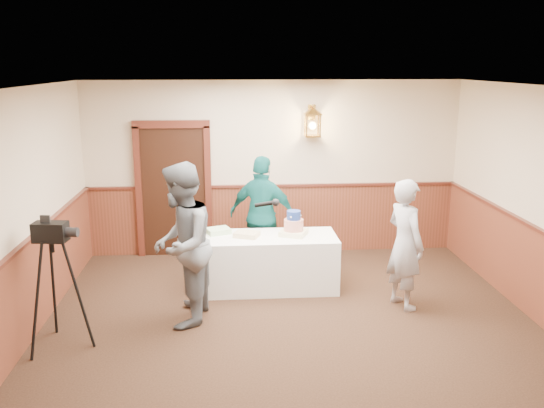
{
  "coord_description": "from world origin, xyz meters",
  "views": [
    {
      "loc": [
        -0.69,
        -5.62,
        3.05
      ],
      "look_at": [
        -0.15,
        1.7,
        1.25
      ],
      "focal_mm": 38.0,
      "sensor_mm": 36.0,
      "label": 1
    }
  ],
  "objects": [
    {
      "name": "room_shell",
      "position": [
        -0.05,
        0.45,
        1.52
      ],
      "size": [
        6.02,
        7.02,
        2.81
      ],
      "color": "beige",
      "rests_on": "ground"
    },
    {
      "name": "display_table",
      "position": [
        -0.15,
        1.9,
        0.38
      ],
      "size": [
        1.8,
        0.8,
        0.75
      ],
      "primitive_type": "cube",
      "color": "white",
      "rests_on": "ground"
    },
    {
      "name": "assistant_p",
      "position": [
        -0.23,
        2.51,
        0.88
      ],
      "size": [
        1.12,
        0.81,
        1.76
      ],
      "primitive_type": "imported",
      "rotation": [
        0.0,
        0.0,
        2.72
      ],
      "color": "#115957",
      "rests_on": "ground"
    },
    {
      "name": "ground",
      "position": [
        0.0,
        0.0,
        0.0
      ],
      "size": [
        7.0,
        7.0,
        0.0
      ],
      "primitive_type": "plane",
      "color": "black",
      "rests_on": "ground"
    },
    {
      "name": "sheet_cake_green",
      "position": [
        -0.87,
        2.08,
        0.79
      ],
      "size": [
        0.38,
        0.34,
        0.07
      ],
      "primitive_type": "cube",
      "rotation": [
        0.0,
        0.0,
        0.36
      ],
      "color": "#B6DD9C",
      "rests_on": "display_table"
    },
    {
      "name": "tv_camera_rig",
      "position": [
        -2.6,
        0.35,
        0.64
      ],
      "size": [
        0.56,
        0.52,
        1.42
      ],
      "rotation": [
        0.0,
        0.0,
        -0.12
      ],
      "color": "black",
      "rests_on": "ground"
    },
    {
      "name": "interviewer",
      "position": [
        -1.28,
        0.88,
        0.98
      ],
      "size": [
        1.56,
        1.04,
        1.95
      ],
      "rotation": [
        0.0,
        0.0,
        -1.71
      ],
      "color": "slate",
      "rests_on": "ground"
    },
    {
      "name": "baker",
      "position": [
        1.49,
        1.15,
        0.84
      ],
      "size": [
        0.6,
        0.71,
        1.67
      ],
      "primitive_type": "imported",
      "rotation": [
        0.0,
        0.0,
        1.95
      ],
      "color": "#A6A5AC",
      "rests_on": "ground"
    },
    {
      "name": "tiered_cake",
      "position": [
        0.16,
        1.92,
        0.88
      ],
      "size": [
        0.44,
        0.44,
        0.34
      ],
      "rotation": [
        0.0,
        0.0,
        -0.42
      ],
      "color": "#FFF5BD",
      "rests_on": "display_table"
    },
    {
      "name": "sheet_cake_yellow",
      "position": [
        -0.49,
        1.89,
        0.78
      ],
      "size": [
        0.38,
        0.34,
        0.07
      ],
      "primitive_type": "cube",
      "rotation": [
        0.0,
        0.0,
        -0.37
      ],
      "color": "#D7B781",
      "rests_on": "display_table"
    }
  ]
}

